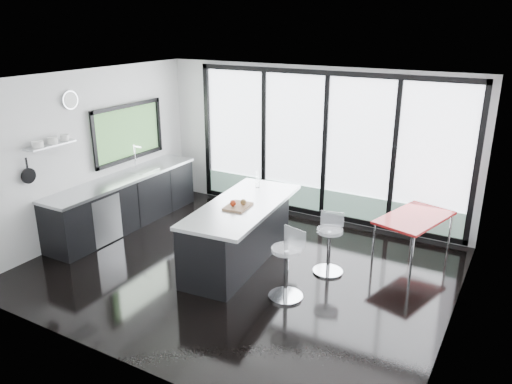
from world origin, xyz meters
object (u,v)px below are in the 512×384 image
Objects in this scene: island at (238,232)px; bar_stool_near at (286,273)px; bar_stool_far at (329,251)px; red_table at (413,237)px.

bar_stool_near is (1.11, -0.59, -0.12)m from island.
bar_stool_near is 0.97m from bar_stool_far.
island is 3.47× the size of bar_stool_far.
bar_stool_near is 2.37m from red_table.
bar_stool_far is at bearing 91.28° from bar_stool_near.
island is 1.40m from bar_stool_far.
island is at bearing 167.12° from bar_stool_near.
bar_stool_far is (0.23, 0.94, -0.02)m from bar_stool_near.
red_table is at bearing 75.16° from bar_stool_near.
island is at bearing -147.52° from red_table.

